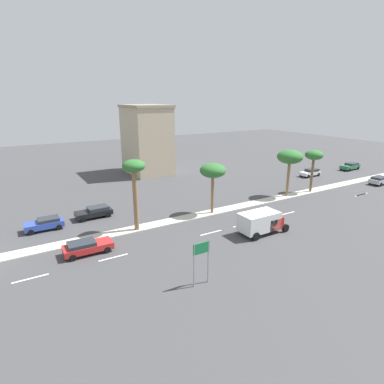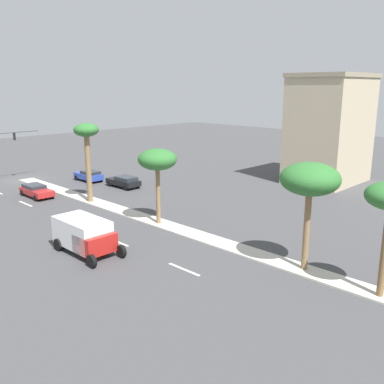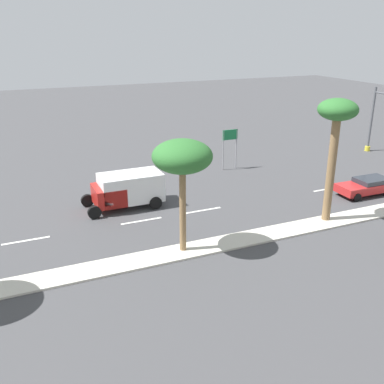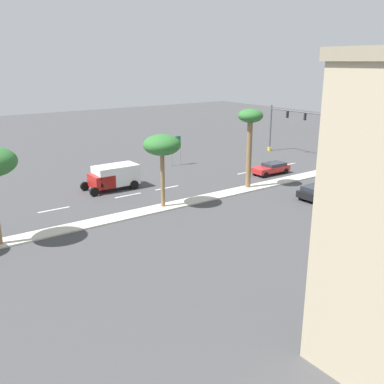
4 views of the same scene
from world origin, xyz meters
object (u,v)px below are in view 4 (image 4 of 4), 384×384
(traffic_signal_gantry, at_px, (294,124))
(sedan_blue_right, at_px, (347,179))
(sedan_black_trailing, at_px, (318,191))
(palm_tree_trailing, at_px, (250,123))
(palm_tree_leading, at_px, (162,146))
(directional_road_sign, at_px, (176,145))
(box_truck, at_px, (112,177))
(sedan_red_rear, at_px, (271,168))

(traffic_signal_gantry, distance_m, sedan_blue_right, 16.04)
(sedan_blue_right, height_order, sedan_black_trailing, sedan_blue_right)
(traffic_signal_gantry, relative_size, palm_tree_trailing, 1.96)
(traffic_signal_gantry, xyz_separation_m, palm_tree_leading, (-8.59, 26.32, 1.22))
(directional_road_sign, bearing_deg, box_truck, 114.73)
(directional_road_sign, xyz_separation_m, sedan_black_trailing, (-19.42, -3.39, -1.90))
(palm_tree_leading, xyz_separation_m, box_truck, (7.91, 1.14, -4.25))
(palm_tree_trailing, height_order, box_truck, palm_tree_trailing)
(palm_tree_trailing, xyz_separation_m, sedan_black_trailing, (-6.55, -3.00, -5.97))
(palm_tree_trailing, bearing_deg, box_truck, 56.12)
(traffic_signal_gantry, distance_m, sedan_red_rear, 11.85)
(palm_tree_trailing, bearing_deg, sedan_black_trailing, -155.42)
(traffic_signal_gantry, xyz_separation_m, box_truck, (-0.68, 27.45, -3.03))
(sedan_red_rear, bearing_deg, traffic_signal_gantry, -59.87)
(palm_tree_trailing, distance_m, sedan_blue_right, 12.02)
(palm_tree_trailing, bearing_deg, sedan_red_rear, -65.94)
(sedan_blue_right, bearing_deg, palm_tree_trailing, 58.11)
(traffic_signal_gantry, distance_m, directional_road_sign, 17.00)
(palm_tree_trailing, distance_m, box_truck, 14.88)
(palm_tree_leading, relative_size, sedan_blue_right, 1.57)
(box_truck, bearing_deg, directional_road_sign, -65.27)
(traffic_signal_gantry, distance_m, palm_tree_leading, 27.71)
(directional_road_sign, bearing_deg, palm_tree_trailing, -178.26)
(palm_tree_trailing, bearing_deg, traffic_signal_gantry, -62.15)
(traffic_signal_gantry, relative_size, sedan_blue_right, 3.79)
(directional_road_sign, distance_m, sedan_blue_right, 20.67)
(directional_road_sign, relative_size, box_truck, 0.65)
(sedan_red_rear, height_order, sedan_blue_right, sedan_blue_right)
(palm_tree_leading, xyz_separation_m, sedan_black_trailing, (-6.38, -13.38, -4.85))
(traffic_signal_gantry, xyz_separation_m, directional_road_sign, (4.45, 16.32, -1.73))
(palm_tree_trailing, distance_m, sedan_red_rear, 9.04)
(directional_road_sign, bearing_deg, sedan_black_trailing, -170.10)
(palm_tree_trailing, relative_size, box_truck, 1.44)
(traffic_signal_gantry, xyz_separation_m, sedan_black_trailing, (-14.97, 12.93, -3.63))
(sedan_black_trailing, bearing_deg, sedan_blue_right, -79.99)
(box_truck, bearing_deg, sedan_red_rear, -105.70)
(sedan_red_rear, xyz_separation_m, sedan_black_trailing, (-9.31, 3.19, 0.02))
(palm_tree_trailing, height_order, sedan_black_trailing, palm_tree_trailing)
(directional_road_sign, relative_size, sedan_red_rear, 0.79)
(directional_road_sign, xyz_separation_m, sedan_blue_right, (-18.38, -9.26, -1.90))
(palm_tree_trailing, distance_m, sedan_black_trailing, 9.36)
(directional_road_sign, bearing_deg, traffic_signal_gantry, -105.24)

